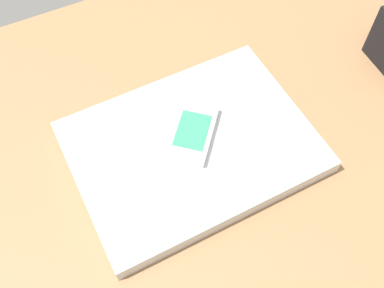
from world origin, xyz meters
The scene contains 3 objects.
desk_surface centered at (0.00, 0.00, 1.50)cm, with size 120.00×80.00×3.00cm, color olive.
laptop_closed centered at (1.62, 2.73, 4.22)cm, with size 32.84×24.42×2.45cm, color #B7BABC.
cell_phone_on_laptop centered at (2.21, 3.77, 6.05)cm, with size 10.51×10.95×1.28cm.
Camera 1 is at (-13.42, -27.26, 58.39)cm, focal length 42.36 mm.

